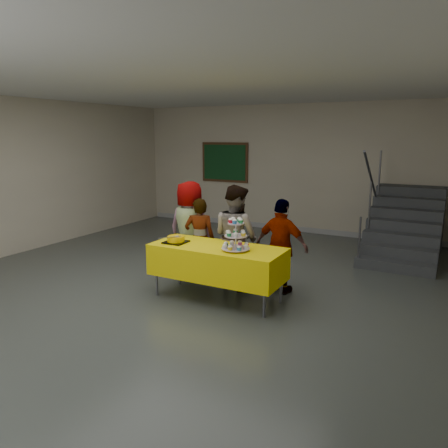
% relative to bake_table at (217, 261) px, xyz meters
% --- Properties ---
extents(room_shell, '(10.00, 10.04, 3.02)m').
position_rel_bake_table_xyz_m(room_shell, '(-0.65, -0.18, 1.57)').
color(room_shell, '#4C514C').
rests_on(room_shell, ground).
extents(bake_table, '(1.88, 0.78, 0.77)m').
position_rel_bake_table_xyz_m(bake_table, '(0.00, 0.00, 0.00)').
color(bake_table, '#595960').
rests_on(bake_table, ground).
extents(cupcake_stand, '(0.38, 0.38, 0.44)m').
position_rel_bake_table_xyz_m(cupcake_stand, '(0.33, -0.07, 0.39)').
color(cupcake_stand, silver).
rests_on(cupcake_stand, bake_table).
extents(bear_cake, '(0.32, 0.36, 0.12)m').
position_rel_bake_table_xyz_m(bear_cake, '(-0.62, -0.10, 0.27)').
color(bear_cake, black).
rests_on(bear_cake, bake_table).
extents(schoolchild_a, '(0.78, 0.51, 1.57)m').
position_rel_bake_table_xyz_m(schoolchild_a, '(-0.90, 0.70, 0.23)').
color(schoolchild_a, slate).
rests_on(schoolchild_a, ground).
extents(schoolchild_b, '(0.57, 0.48, 1.32)m').
position_rel_bake_table_xyz_m(schoolchild_b, '(-0.67, 0.63, 0.10)').
color(schoolchild_b, slate).
rests_on(schoolchild_b, ground).
extents(schoolchild_c, '(0.93, 0.84, 1.57)m').
position_rel_bake_table_xyz_m(schoolchild_c, '(-0.02, 0.61, 0.23)').
color(schoolchild_c, slate).
rests_on(schoolchild_c, ground).
extents(schoolchild_d, '(0.85, 0.41, 1.40)m').
position_rel_bake_table_xyz_m(schoolchild_d, '(0.70, 0.67, 0.14)').
color(schoolchild_d, slate).
rests_on(schoolchild_d, ground).
extents(staircase, '(1.30, 2.40, 2.04)m').
position_rel_bake_table_xyz_m(staircase, '(2.04, 3.93, -0.07)').
color(staircase, '#424447').
rests_on(staircase, ground).
extents(noticeboard, '(1.30, 0.05, 1.00)m').
position_rel_bake_table_xyz_m(noticeboard, '(-2.43, 4.76, 1.04)').
color(noticeboard, '#472B16').
rests_on(noticeboard, ground).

